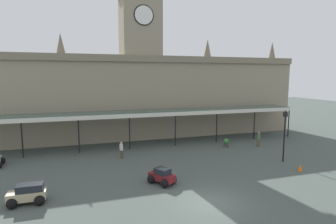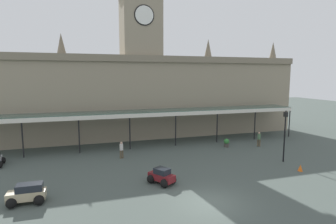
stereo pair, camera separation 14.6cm
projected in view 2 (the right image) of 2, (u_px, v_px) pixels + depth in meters
The scene contains 10 objects.
ground_plane at pixel (210, 203), 17.46m from camera, with size 140.00×140.00×0.00m, color #45504A.
station_building at pixel (141, 91), 36.48m from camera, with size 42.82×5.96×19.14m.
entrance_canopy at pixel (151, 112), 31.83m from camera, with size 37.16×3.26×3.99m.
car_beige_estate at pixel (27, 195), 17.37m from camera, with size 2.26×1.55×1.27m.
car_maroon_sedan at pixel (162, 177), 20.58m from camera, with size 2.11×2.25×1.19m.
pedestrian_crossing_forecourt at pixel (259, 139), 31.42m from camera, with size 0.34×0.35×1.67m.
pedestrian_beside_cars at pixel (121, 149), 26.85m from camera, with size 0.37×0.34×1.67m.
victorian_lamppost at pixel (285, 130), 25.50m from camera, with size 0.30×0.30×4.85m.
traffic_cone at pixel (300, 168), 23.31m from camera, with size 0.40×0.40×0.55m, color orange.
planter_near_kerb at pixel (226, 143), 31.18m from camera, with size 0.60×0.60×0.96m.
Camera 2 is at (-7.44, -15.03, 8.01)m, focal length 29.48 mm.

